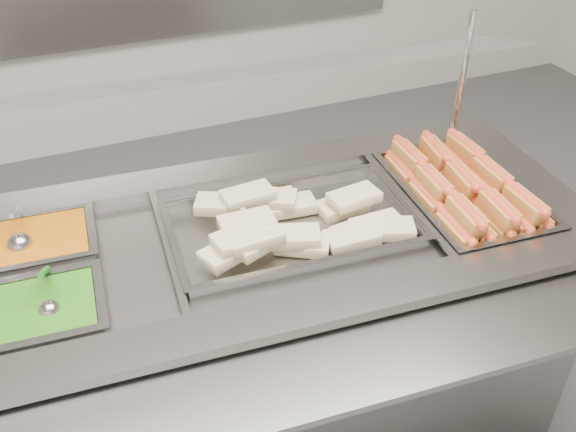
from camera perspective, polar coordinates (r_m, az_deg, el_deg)
name	(u,v)px	position (r m, az deg, el deg)	size (l,w,h in m)	color
steam_counter	(274,336)	(1.95, -1.29, -10.59)	(1.76, 0.88, 0.82)	slate
tray_rail	(337,367)	(1.39, 4.35, -13.28)	(1.65, 0.45, 0.05)	gray
sneeze_guard	(247,77)	(1.68, -3.68, 12.20)	(1.52, 0.37, 0.40)	silver
pan_hotdogs	(461,199)	(1.91, 15.09, 1.43)	(0.35, 0.52, 0.09)	gray
pan_wraps	(291,229)	(1.71, 0.29, -1.16)	(0.64, 0.41, 0.06)	gray
pan_beans	(39,250)	(1.78, -21.26, -2.85)	(0.29, 0.24, 0.09)	gray
pan_peas	(40,320)	(1.57, -21.15, -8.58)	(0.29, 0.24, 0.09)	gray
hotdogs_in_buns	(463,186)	(1.89, 15.29, 2.56)	(0.31, 0.49, 0.11)	#AD6824
tortilla_wraps	(295,222)	(1.67, 0.64, -0.52)	(0.58, 0.36, 0.09)	#C7B785
ladle	(20,243)	(1.75, -22.72, -2.20)	(0.06, 0.18, 0.13)	#A1A1A5
serving_spoon	(49,304)	(1.54, -20.50, -7.30)	(0.05, 0.16, 0.13)	#A1A1A5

